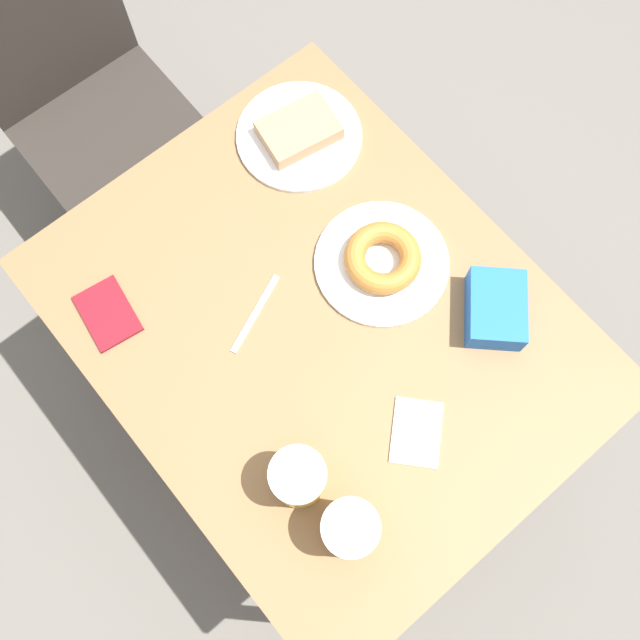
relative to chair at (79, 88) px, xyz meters
name	(u,v)px	position (x,y,z in m)	size (l,w,h in m)	color
ground_plane	(320,399)	(0.03, -0.86, -0.53)	(8.00, 8.00, 0.00)	#666059
table	(320,333)	(0.03, -0.86, 0.11)	(0.79, 0.99, 0.70)	olive
chair	(79,88)	(0.00, 0.00, 0.00)	(0.40, 0.40, 0.89)	#2D2823
plate_with_cake	(299,133)	(0.25, -0.53, 0.19)	(0.26, 0.26, 0.04)	white
plate_with_donut	(382,260)	(0.19, -0.84, 0.19)	(0.26, 0.26, 0.05)	white
beer_mug_left	(298,478)	(-0.19, -1.05, 0.23)	(0.09, 0.09, 0.12)	gold
beer_mug_center	(349,529)	(-0.17, -1.17, 0.23)	(0.09, 0.09, 0.12)	gold
napkin_folded	(417,432)	(0.03, -1.12, 0.17)	(0.14, 0.14, 0.00)	white
fork	(255,313)	(-0.05, -0.76, 0.17)	(0.16, 0.08, 0.00)	silver
passport_near_edge	(108,314)	(-0.27, -0.59, 0.17)	(0.11, 0.14, 0.01)	maroon
blue_pouch	(496,309)	(0.28, -1.05, 0.20)	(0.17, 0.17, 0.06)	blue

